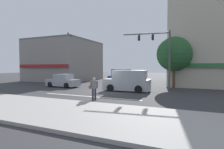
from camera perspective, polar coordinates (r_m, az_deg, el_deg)
name	(u,v)px	position (r m, az deg, el deg)	size (l,w,h in m)	color
ground_plane	(107,91)	(17.76, -1.77, -5.44)	(120.00, 120.00, 0.00)	#333335
lane_marking_stripe	(89,96)	(14.70, -7.56, -7.10)	(9.00, 0.24, 0.01)	silver
sidewalk_curb	(43,109)	(10.77, -21.48, -10.38)	(40.00, 5.00, 0.16)	#9E9993
building_left_block	(65,61)	(33.79, -15.09, 4.37)	(10.36, 11.20, 7.23)	gray
building_right_corner	(210,44)	(27.51, 29.32, 8.56)	(10.11, 11.08, 11.02)	#B7AD99
street_tree	(174,54)	(21.33, 19.63, 6.29)	(3.95, 3.95, 5.90)	#4C3823
utility_pole_near_left	(68,57)	(26.68, -14.05, 5.52)	(1.40, 0.22, 7.49)	brown
traffic_light_mast	(160,50)	(18.96, 15.34, 7.63)	(4.85, 0.80, 6.20)	#47474C
van_crossing_rightbound	(128,81)	(17.75, 5.14, -2.19)	(4.63, 2.10, 2.11)	#999EA3
van_crossing_leftbound	(121,77)	(25.73, 2.91, -0.73)	(2.32, 4.73, 2.11)	navy
sedan_crossing_center	(63,81)	(22.18, -15.70, -2.10)	(4.18, 2.04, 1.58)	#999EA3
pedestrian_foreground_with_bag	(94,87)	(12.90, -5.99, -4.18)	(0.65, 0.50, 1.67)	#232838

